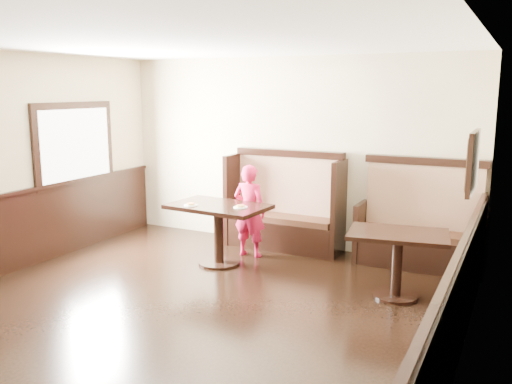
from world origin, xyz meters
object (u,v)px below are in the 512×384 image
Objects in this scene: booth_main at (285,213)px; table_neighbor at (398,249)px; booth_neighbor at (420,231)px; table_main at (219,219)px; child at (250,211)px.

booth_main is 2.29m from table_neighbor.
booth_main is 1.95m from booth_neighbor.
booth_neighbor is at bearing -0.05° from booth_main.
booth_neighbor is at bearing 29.12° from table_main.
booth_main is 1.34× the size of child.
table_neighbor is 0.91× the size of child.
booth_main is 1.47× the size of table_neighbor.
booth_neighbor reaches higher than table_main.
booth_neighbor reaches higher than table_neighbor.
booth_main is at bearing 71.22° from table_main.
table_main is at bearing 168.16° from table_neighbor.
booth_main is 1.06× the size of booth_neighbor.
child is at bearing 154.90° from table_neighbor.
table_neighbor is 2.29m from child.
child is (-0.28, -0.62, 0.13)m from booth_main.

